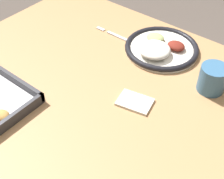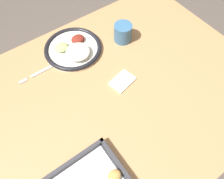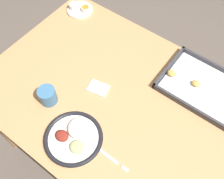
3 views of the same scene
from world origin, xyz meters
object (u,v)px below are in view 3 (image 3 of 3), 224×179
object	(u,v)px
baking_tray	(208,89)
drinking_cup	(48,96)
fork	(108,156)
napkin	(98,88)
saucer_plate	(79,9)
dinner_plate	(74,137)

from	to	relation	value
baking_tray	drinking_cup	distance (m)	0.78
fork	drinking_cup	distance (m)	0.40
drinking_cup	napkin	size ratio (longest dim) A/B	0.76
saucer_plate	baking_tray	xyz separation A→B (m)	(0.88, -0.06, -0.00)
saucer_plate	drinking_cup	distance (m)	0.64
baking_tray	drinking_cup	size ratio (longest dim) A/B	5.07
fork	baking_tray	world-z (taller)	baking_tray
fork	drinking_cup	size ratio (longest dim) A/B	2.21
dinner_plate	saucer_plate	distance (m)	0.82
napkin	baking_tray	bearing A→B (deg)	36.11
baking_tray	napkin	world-z (taller)	baking_tray
saucer_plate	drinking_cup	world-z (taller)	drinking_cup
dinner_plate	fork	distance (m)	0.17
fork	napkin	distance (m)	0.35
saucer_plate	fork	bearing A→B (deg)	-41.79
dinner_plate	baking_tray	world-z (taller)	dinner_plate
fork	saucer_plate	size ratio (longest dim) A/B	1.21
dinner_plate	drinking_cup	size ratio (longest dim) A/B	3.07
saucer_plate	drinking_cup	bearing A→B (deg)	-62.51
dinner_plate	drinking_cup	distance (m)	0.24
baking_tray	saucer_plate	bearing A→B (deg)	176.36
dinner_plate	napkin	xyz separation A→B (m)	(-0.08, 0.27, -0.01)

